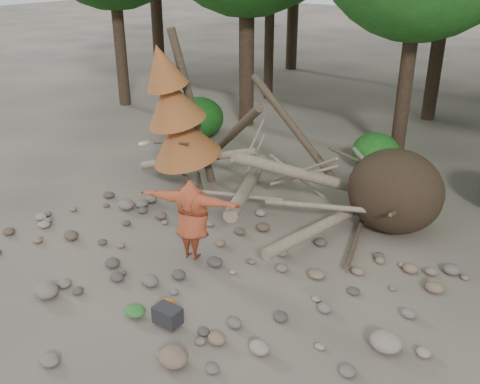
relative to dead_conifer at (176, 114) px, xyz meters
The scene contains 13 objects.
ground 5.05m from the dead_conifer, 47.26° to the right, with size 120.00×120.00×0.00m, color #514C44.
deadfall_pile 5.33m from the dead_conifer, ahead, with size 8.55×5.24×3.30m.
dead_conifer is the anchor object (origin of this frame).
bush_left 4.72m from the dead_conifer, 121.92° to the left, with size 1.80×1.80×1.44m, color #185316.
bush_mid 6.11m from the dead_conifer, 48.52° to the left, with size 1.40×1.40×1.12m, color #21691E.
frisbee_thrower 4.06m from the dead_conifer, 45.28° to the right, with size 2.81×1.13×2.20m.
backpack 6.37m from the dead_conifer, 51.50° to the right, with size 0.47×0.32×0.32m, color black.
cloth_green 6.15m from the dead_conifer, 57.47° to the right, with size 0.41×0.34×0.15m, color #2A6729.
cloth_orange 5.90m from the dead_conifer, 51.81° to the right, with size 0.31×0.25×0.11m, color #C36521.
boulder_front_left 5.89m from the dead_conifer, 76.47° to the right, with size 0.49×0.44×0.29m, color #6C635A.
boulder_front_right 7.32m from the dead_conifer, 50.36° to the right, with size 0.50×0.45×0.30m, color brown.
boulder_mid_right 8.05m from the dead_conifer, 24.10° to the right, with size 0.54×0.48×0.32m, color gray.
boulder_mid_left 2.69m from the dead_conifer, 97.46° to the right, with size 0.44×0.40×0.27m, color #695F58.
Camera 1 is at (6.01, -6.92, 5.95)m, focal length 40.00 mm.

